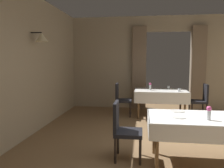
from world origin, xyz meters
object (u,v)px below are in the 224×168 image
dining_table_far (161,93)px  chair_mid_left (123,128)px  chair_far_left (121,98)px  flower_vase_mid (209,112)px  glass_far_b (168,87)px  chair_far_right (201,99)px  glass_far_c (179,90)px  dining_table_mid (199,122)px  flower_vase_far (150,86)px  plate_mid_c (178,111)px  plate_mid_b (179,117)px

dining_table_far → chair_mid_left: size_ratio=1.57×
chair_far_left → flower_vase_mid: flower_vase_mid is taller
chair_mid_left → glass_far_b: 3.41m
chair_mid_left → glass_far_b: chair_mid_left is taller
chair_far_right → glass_far_c: bearing=-154.1°
dining_table_mid → chair_far_left: (-1.44, 2.92, -0.15)m
dining_table_far → flower_vase_far: 0.37m
chair_far_left → glass_far_b: size_ratio=10.54×
chair_far_right → chair_far_left: (-2.23, -0.13, 0.00)m
chair_far_right → flower_vase_mid: (-0.70, -3.22, 0.34)m
plate_mid_c → glass_far_c: 2.45m
chair_far_right → chair_mid_left: bearing=-122.8°
chair_mid_left → flower_vase_mid: (1.22, -0.24, 0.34)m
flower_vase_mid → plate_mid_c: size_ratio=0.85×
dining_table_far → chair_far_left: chair_far_left is taller
flower_vase_far → dining_table_mid: bearing=-78.1°
chair_mid_left → glass_far_c: chair_mid_left is taller
dining_table_mid → dining_table_far: (-0.33, 3.00, -0.01)m
chair_mid_left → chair_far_left: same height
chair_far_right → flower_vase_far: (-1.41, -0.11, 0.35)m
flower_vase_mid → plate_mid_b: (-0.39, 0.08, -0.10)m
dining_table_mid → chair_far_right: chair_far_right is taller
dining_table_far → flower_vase_far: (-0.29, -0.06, 0.21)m
chair_far_right → plate_mid_c: bearing=-111.0°
flower_vase_mid → flower_vase_far: size_ratio=0.95×
dining_table_mid → glass_far_c: glass_far_c is taller
chair_mid_left → plate_mid_b: bearing=-11.1°
chair_far_right → plate_mid_b: size_ratio=4.82×
plate_mid_c → glass_far_b: glass_far_b is taller
chair_far_right → glass_far_c: (-0.65, -0.31, 0.28)m
flower_vase_far → chair_mid_left: bearing=-100.1°
dining_table_far → glass_far_b: (0.25, 0.30, 0.14)m
chair_mid_left → plate_mid_b: chair_mid_left is taller
dining_table_far → glass_far_c: (0.47, -0.27, 0.14)m
flower_vase_mid → glass_far_b: bearing=92.8°
flower_vase_far → dining_table_far: bearing=11.7°
chair_mid_left → glass_far_b: (1.05, 3.23, 0.28)m
plate_mid_c → flower_vase_far: flower_vase_far is taller
dining_table_mid → plate_mid_b: plate_mid_b is taller
dining_table_mid → chair_mid_left: size_ratio=1.61×
flower_vase_mid → plate_mid_c: 0.61m
flower_vase_far → glass_far_c: 0.79m
chair_far_right → chair_far_left: bearing=-176.7°
chair_far_right → flower_vase_mid: flower_vase_mid is taller
dining_table_mid → chair_far_right: (0.79, 3.05, -0.15)m
flower_vase_mid → glass_far_b: 3.48m
plate_mid_c → glass_far_c: glass_far_c is taller
dining_table_far → plate_mid_c: plate_mid_c is taller
chair_far_left → plate_mid_b: chair_far_left is taller
chair_far_left → glass_far_c: (1.58, -0.19, 0.28)m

